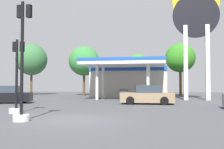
# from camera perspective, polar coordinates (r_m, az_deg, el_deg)

# --- Properties ---
(ground_plane) EXTENTS (90.00, 90.00, 0.00)m
(ground_plane) POSITION_cam_1_polar(r_m,az_deg,el_deg) (12.12, -8.41, -9.72)
(ground_plane) COLOR #47474C
(ground_plane) RESTS_ON ground
(gas_station) EXTENTS (9.48, 11.77, 4.30)m
(gas_station) POSITION_cam_1_polar(r_m,az_deg,el_deg) (33.59, 3.70, -1.10)
(gas_station) COLOR beige
(gas_station) RESTS_ON ground
(station_pole_sign) EXTENTS (4.76, 0.56, 12.68)m
(station_pole_sign) POSITION_cam_1_polar(r_m,az_deg,el_deg) (29.26, 17.80, 10.83)
(station_pole_sign) COLOR white
(station_pole_sign) RESTS_ON ground
(car_1) EXTENTS (4.48, 2.81, 1.49)m
(car_1) POSITION_cam_1_polar(r_m,az_deg,el_deg) (24.24, -21.97, -4.21)
(car_1) COLOR black
(car_1) RESTS_ON ground
(car_2) EXTENTS (4.33, 2.03, 1.54)m
(car_2) POSITION_cam_1_polar(r_m,az_deg,el_deg) (21.65, 7.76, -4.55)
(car_2) COLOR black
(car_2) RESTS_ON ground
(traffic_signal_0) EXTENTS (0.70, 0.71, 5.24)m
(traffic_signal_0) POSITION_cam_1_polar(r_m,az_deg,el_deg) (12.11, -18.94, 0.03)
(traffic_signal_0) COLOR silver
(traffic_signal_0) RESTS_ON ground
(traffic_signal_1) EXTENTS (0.77, 0.77, 4.13)m
(traffic_signal_1) POSITION_cam_1_polar(r_m,az_deg,el_deg) (15.63, -19.99, -2.54)
(traffic_signal_1) COLOR silver
(traffic_signal_1) RESTS_ON ground
(tree_0) EXTENTS (4.76, 4.76, 7.89)m
(tree_0) POSITION_cam_1_polar(r_m,az_deg,el_deg) (42.34, -17.10, 3.12)
(tree_0) COLOR brown
(tree_0) RESTS_ON ground
(tree_1) EXTENTS (4.48, 4.48, 7.21)m
(tree_1) POSITION_cam_1_polar(r_m,az_deg,el_deg) (38.69, -6.09, 2.91)
(tree_1) COLOR brown
(tree_1) RESTS_ON ground
(tree_2) EXTENTS (3.13, 3.13, 5.77)m
(tree_2) POSITION_cam_1_polar(r_m,az_deg,el_deg) (36.28, 5.69, 1.88)
(tree_2) COLOR brown
(tree_2) RESTS_ON ground
(tree_3) EXTENTS (4.18, 4.18, 7.42)m
(tree_3) POSITION_cam_1_polar(r_m,az_deg,el_deg) (38.23, 14.63, 3.51)
(tree_3) COLOR brown
(tree_3) RESTS_ON ground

